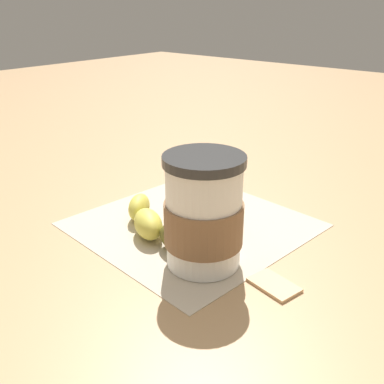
% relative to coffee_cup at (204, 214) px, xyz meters
% --- Properties ---
extents(ground_plane, '(3.00, 3.00, 0.00)m').
position_rel_coffee_cup_xyz_m(ground_plane, '(0.07, -0.06, -0.06)').
color(ground_plane, tan).
extents(paper_napkin, '(0.29, 0.29, 0.00)m').
position_rel_coffee_cup_xyz_m(paper_napkin, '(0.07, -0.06, -0.06)').
color(paper_napkin, beige).
rests_on(paper_napkin, ground_plane).
extents(coffee_cup, '(0.09, 0.09, 0.13)m').
position_rel_coffee_cup_xyz_m(coffee_cup, '(0.00, 0.00, 0.00)').
color(coffee_cup, white).
rests_on(coffee_cup, paper_napkin).
extents(muffin, '(0.08, 0.08, 0.09)m').
position_rel_coffee_cup_xyz_m(muffin, '(0.07, -0.08, -0.01)').
color(muffin, white).
rests_on(muffin, paper_napkin).
extents(banana, '(0.15, 0.08, 0.03)m').
position_rel_coffee_cup_xyz_m(banana, '(0.09, -0.01, -0.04)').
color(banana, '#D6CC4C').
rests_on(banana, paper_napkin).
extents(sugar_packet, '(0.06, 0.04, 0.01)m').
position_rel_coffee_cup_xyz_m(sugar_packet, '(-0.08, -0.01, -0.06)').
color(sugar_packet, '#E0B27F').
rests_on(sugar_packet, ground_plane).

